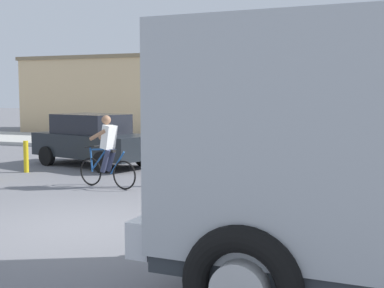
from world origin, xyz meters
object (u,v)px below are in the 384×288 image
at_px(car_white_mid, 93,140).
at_px(pedestrian_near_kerb, 160,134).
at_px(cyclist, 107,151).
at_px(bollard_far, 26,157).
at_px(traffic_light_pole, 175,100).
at_px(car_red_near, 340,144).

bearing_deg(car_white_mid, pedestrian_near_kerb, 67.73).
distance_m(cyclist, bollard_far, 3.64).
distance_m(cyclist, car_white_mid, 3.91).
bearing_deg(pedestrian_near_kerb, cyclist, -77.81).
bearing_deg(bollard_far, traffic_light_pole, -5.35).
relative_size(traffic_light_pole, bollard_far, 3.56).
xyz_separation_m(pedestrian_near_kerb, bollard_far, (-2.13, -4.50, -0.40)).
bearing_deg(cyclist, bollard_far, 159.30).
xyz_separation_m(car_white_mid, bollard_far, (-1.06, -1.87, -0.37)).
distance_m(traffic_light_pole, car_white_mid, 4.56).
height_order(car_red_near, bollard_far, car_red_near).
xyz_separation_m(cyclist, traffic_light_pole, (1.40, 0.83, 1.20)).
bearing_deg(traffic_light_pole, car_red_near, 46.07).
height_order(car_white_mid, bollard_far, car_white_mid).
height_order(traffic_light_pole, car_white_mid, traffic_light_pole).
distance_m(cyclist, traffic_light_pole, 2.03).
height_order(cyclist, pedestrian_near_kerb, cyclist).
bearing_deg(car_white_mid, car_red_near, 10.57).
bearing_deg(car_red_near, traffic_light_pole, -133.93).
distance_m(car_white_mid, bollard_far, 2.18).
relative_size(car_red_near, bollard_far, 4.72).
bearing_deg(car_red_near, pedestrian_near_kerb, 168.42).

